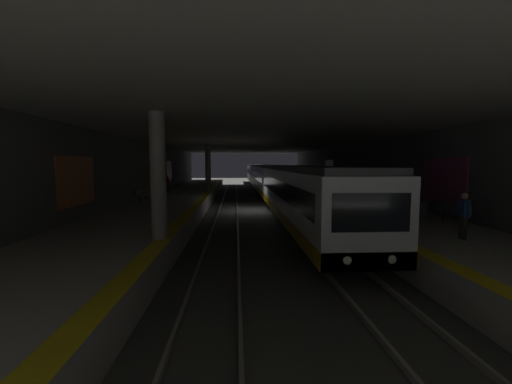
{
  "coord_description": "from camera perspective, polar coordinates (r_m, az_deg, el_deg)",
  "views": [
    {
      "loc": [
        -25.61,
        1.56,
        3.77
      ],
      "look_at": [
        3.98,
        -0.29,
        1.15
      ],
      "focal_mm": 22.41,
      "sensor_mm": 36.0,
      "label": 1
    }
  ],
  "objects": [
    {
      "name": "platform_right",
      "position": [
        26.29,
        -14.5,
        -2.2
      ],
      "size": [
        60.0,
        5.3,
        1.06
      ],
      "color": "#A8A59E",
      "rests_on": "ground"
    },
    {
      "name": "metro_train",
      "position": [
        37.88,
        2.12,
        2.41
      ],
      "size": [
        58.14,
        2.83,
        3.49
      ],
      "color": "silver",
      "rests_on": "track_left"
    },
    {
      "name": "bench_left_far",
      "position": [
        39.57,
        11.21,
        1.77
      ],
      "size": [
        1.7,
        0.47,
        0.86
      ],
      "color": "#262628",
      "rests_on": "platform_left"
    },
    {
      "name": "track_left",
      "position": [
        26.14,
        4.73,
        -3.08
      ],
      "size": [
        60.0,
        1.53,
        0.16
      ],
      "color": "gray",
      "rests_on": "ground"
    },
    {
      "name": "track_right",
      "position": [
        25.88,
        -4.97,
        -3.16
      ],
      "size": [
        60.0,
        1.53,
        0.16
      ],
      "color": "gray",
      "rests_on": "ground"
    },
    {
      "name": "suitcase_rolling",
      "position": [
        31.5,
        11.26,
        0.61
      ],
      "size": [
        0.36,
        0.25,
        0.97
      ],
      "color": "maroon",
      "rests_on": "platform_left"
    },
    {
      "name": "person_walking_mid",
      "position": [
        31.72,
        -15.5,
        1.5
      ],
      "size": [
        0.6,
        0.22,
        1.59
      ],
      "color": "#303030",
      "rests_on": "platform_right"
    },
    {
      "name": "bench_right_near",
      "position": [
        25.02,
        -19.76,
        -0.28
      ],
      "size": [
        1.7,
        0.47,
        0.86
      ],
      "color": "#262628",
      "rests_on": "platform_right"
    },
    {
      "name": "person_waiting_near",
      "position": [
        13.65,
        33.07,
        -3.34
      ],
      "size": [
        0.6,
        0.23,
        1.69
      ],
      "color": "#303030",
      "rests_on": "platform_left"
    },
    {
      "name": "pillar_near",
      "position": [
        11.99,
        -17.06,
        2.72
      ],
      "size": [
        0.56,
        0.56,
        4.55
      ],
      "color": "gray",
      "rests_on": "platform_right"
    },
    {
      "name": "bench_right_far",
      "position": [
        41.96,
        -13.15,
        1.92
      ],
      "size": [
        1.7,
        0.47,
        0.86
      ],
      "color": "#262628",
      "rests_on": "platform_right"
    },
    {
      "name": "bench_left_near",
      "position": [
        17.41,
        31.95,
        -2.96
      ],
      "size": [
        1.7,
        0.47,
        0.86
      ],
      "color": "#262628",
      "rests_on": "platform_left"
    },
    {
      "name": "pillar_far",
      "position": [
        32.29,
        -8.56,
        4.21
      ],
      "size": [
        0.56,
        0.56,
        4.55
      ],
      "color": "gray",
      "rests_on": "platform_right"
    },
    {
      "name": "ground_plane",
      "position": [
        25.93,
        -0.09,
        -3.31
      ],
      "size": [
        120.0,
        120.0,
        0.0
      ],
      "primitive_type": "plane",
      "color": "#42423F"
    },
    {
      "name": "platform_left",
      "position": [
        27.05,
        13.89,
        -1.98
      ],
      "size": [
        60.0,
        5.3,
        1.06
      ],
      "color": "#A8A59E",
      "rests_on": "ground"
    },
    {
      "name": "backpack_on_floor",
      "position": [
        17.71,
        -16.37,
        -3.33
      ],
      "size": [
        0.3,
        0.2,
        0.4
      ],
      "color": "black",
      "rests_on": "platform_right"
    },
    {
      "name": "bench_left_mid",
      "position": [
        24.78,
        20.47,
        -0.35
      ],
      "size": [
        1.7,
        0.47,
        0.86
      ],
      "color": "#262628",
      "rests_on": "platform_left"
    },
    {
      "name": "ceiling_slab",
      "position": [
        25.73,
        -0.1,
        9.58
      ],
      "size": [
        60.0,
        19.4,
        0.4
      ],
      "color": "#ADAAA3",
      "rests_on": "wall_left"
    },
    {
      "name": "bench_right_mid",
      "position": [
        39.26,
        -13.81,
        1.7
      ],
      "size": [
        1.7,
        0.47,
        0.86
      ],
      "color": "#262628",
      "rests_on": "platform_right"
    },
    {
      "name": "wall_right",
      "position": [
        26.81,
        -20.72,
        2.66
      ],
      "size": [
        60.0,
        0.56,
        5.6
      ],
      "color": "slate",
      "rests_on": "ground"
    },
    {
      "name": "trash_bin",
      "position": [
        18.06,
        27.71,
        -2.82
      ],
      "size": [
        0.44,
        0.44,
        0.85
      ],
      "color": "#595B5E",
      "rests_on": "platform_left"
    },
    {
      "name": "wall_left",
      "position": [
        27.89,
        19.69,
        2.77
      ],
      "size": [
        60.0,
        0.56,
        5.6
      ],
      "color": "slate",
      "rests_on": "ground"
    }
  ]
}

